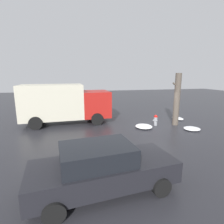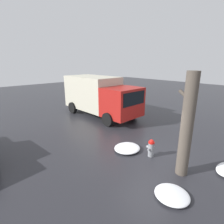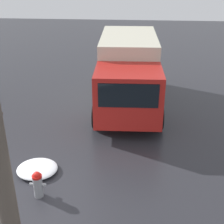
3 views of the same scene
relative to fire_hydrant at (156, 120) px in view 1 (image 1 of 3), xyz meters
name	(u,v)px [view 1 (image 1 of 3)]	position (x,y,z in m)	size (l,w,h in m)	color
ground_plane	(155,125)	(0.00, 0.00, -0.41)	(60.00, 60.00, 0.00)	#28282D
fire_hydrant	(156,120)	(0.00, 0.00, 0.00)	(0.37, 0.46, 0.81)	gray
tree_trunk	(177,99)	(-1.52, 0.17, 1.50)	(0.66, 0.43, 3.81)	brown
delivery_truck	(65,102)	(6.50, -2.25, 1.20)	(6.60, 2.91, 2.98)	red
pedestrian	(93,108)	(4.24, -3.41, 0.47)	(0.35, 0.35, 1.63)	#23232D
parked_car	(102,168)	(5.13, 6.43, 0.37)	(4.75, 2.32, 1.56)	black
snow_pile_by_hydrant	(178,118)	(-2.68, -1.24, -0.32)	(0.73, 1.24, 0.19)	white
snow_pile_curbside	(144,126)	(1.08, 0.38, -0.31)	(1.18, 1.27, 0.21)	white
snow_pile_by_tree	(192,129)	(-1.93, 1.56, -0.33)	(1.09, 1.04, 0.18)	white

